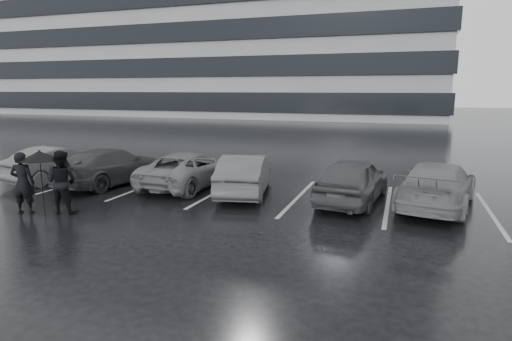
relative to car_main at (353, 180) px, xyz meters
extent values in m
plane|color=black|center=(-2.33, -2.47, -0.70)|extent=(160.00, 160.00, 0.00)
cube|color=#949496|center=(-24.33, 45.53, 13.30)|extent=(60.00, 25.00, 28.00)
cube|color=black|center=(-24.33, 45.53, 1.30)|extent=(60.60, 25.60, 2.20)
cube|color=black|center=(-24.33, 45.53, 5.30)|extent=(60.60, 25.60, 2.20)
cube|color=black|center=(-24.33, 45.53, 9.30)|extent=(60.60, 25.60, 2.20)
cube|color=black|center=(-24.33, 45.53, 13.30)|extent=(60.60, 25.60, 2.20)
imported|color=black|center=(0.00, 0.00, 0.00)|extent=(2.13, 4.29, 1.41)
imported|color=#313134|center=(-3.53, -0.05, -0.03)|extent=(2.20, 4.26, 1.34)
imported|color=#525254|center=(-5.82, 0.30, -0.08)|extent=(2.26, 4.57, 1.25)
imported|color=black|center=(-8.74, -0.23, -0.04)|extent=(2.54, 4.82, 1.33)
imported|color=#313134|center=(-11.08, -0.36, -0.05)|extent=(2.19, 4.19, 1.31)
imported|color=#525254|center=(2.44, 0.26, -0.03)|extent=(2.74, 4.94, 1.35)
imported|color=black|center=(-8.63, -4.26, 0.18)|extent=(0.75, 0.62, 1.77)
imported|color=black|center=(-7.63, -3.87, 0.19)|extent=(0.98, 0.82, 1.79)
cylinder|color=black|center=(-8.16, -4.04, 0.07)|extent=(0.02, 0.02, 1.55)
cone|color=black|center=(-8.16, -4.04, 0.94)|extent=(1.06, 1.06, 0.27)
sphere|color=black|center=(-8.16, -4.04, 1.08)|extent=(0.05, 0.05, 0.05)
cube|color=#ABABAE|center=(-12.93, 0.03, -0.70)|extent=(0.12, 5.00, 0.00)
cube|color=#ABABAE|center=(-10.13, 0.03, -0.70)|extent=(0.12, 5.00, 0.00)
cube|color=#ABABAE|center=(-7.33, 0.03, -0.70)|extent=(0.12, 5.00, 0.00)
cube|color=#ABABAE|center=(-4.53, 0.03, -0.70)|extent=(0.12, 5.00, 0.00)
cube|color=#ABABAE|center=(-1.73, 0.03, -0.70)|extent=(0.12, 5.00, 0.00)
cube|color=#ABABAE|center=(1.07, 0.03, -0.70)|extent=(0.12, 5.00, 0.00)
cube|color=#ABABAE|center=(3.87, 0.03, -0.70)|extent=(0.12, 5.00, 0.00)
camera|label=1|loc=(1.38, -13.20, 2.77)|focal=30.00mm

